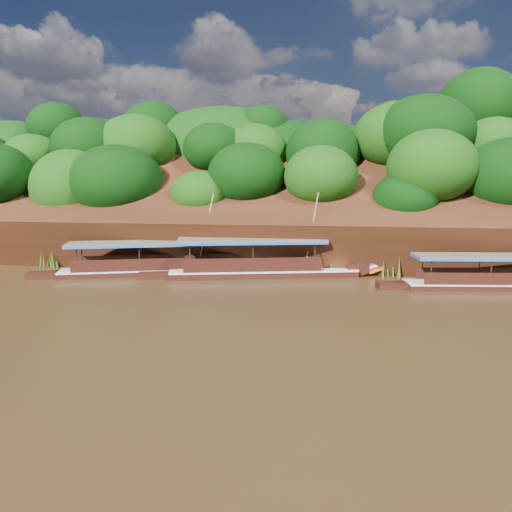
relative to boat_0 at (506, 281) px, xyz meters
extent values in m
plane|color=black|center=(-13.45, -6.66, -0.49)|extent=(160.00, 160.00, 0.00)
cube|color=black|center=(-13.45, 9.34, 3.01)|extent=(120.00, 16.12, 13.64)
cube|color=black|center=(-13.45, 19.34, -0.49)|extent=(120.00, 24.00, 12.00)
ellipsoid|color=#0A3909|center=(-43.45, 15.34, 8.51)|extent=(20.00, 10.00, 8.00)
ellipsoid|color=#0A3909|center=(-19.45, 8.34, 3.01)|extent=(18.00, 8.00, 6.40)
ellipsoid|color=#0A3909|center=(-13.45, 16.34, 8.71)|extent=(24.00, 11.00, 8.40)
cube|color=black|center=(-0.68, -0.08, -0.49)|extent=(11.44, 3.30, 0.79)
cube|color=silver|center=(-0.68, -0.08, -0.11)|extent=(11.45, 3.35, 0.09)
cube|color=#4F4738|center=(-1.38, -0.17, 1.63)|extent=(9.05, 3.29, 0.11)
cube|color=#1A4BAA|center=(-1.38, -0.17, 1.53)|extent=(9.05, 3.29, 0.16)
cube|color=black|center=(-15.90, 1.85, -0.49)|extent=(13.57, 5.55, 1.00)
cube|color=silver|center=(-15.90, 1.85, -0.01)|extent=(13.59, 5.62, 0.11)
cube|color=black|center=(-8.60, 3.63, 0.29)|extent=(3.52, 2.54, 1.88)
cube|color=#1A4BAA|center=(-7.78, 3.83, 0.62)|extent=(2.05, 2.25, 0.69)
cube|color=#A81212|center=(-7.78, 3.83, 0.24)|extent=(2.05, 2.25, 0.69)
cube|color=#4F4738|center=(-16.72, 1.65, 2.19)|extent=(10.84, 5.22, 0.13)
cube|color=#1A4BAA|center=(-16.72, 1.65, 2.06)|extent=(10.84, 5.22, 0.20)
cylinder|color=tan|center=(-12.50, 1.99, 2.82)|extent=(0.99, 1.36, 5.44)
cube|color=black|center=(-24.06, 1.21, -0.49)|extent=(13.07, 6.15, 0.89)
cube|color=silver|center=(-24.06, 1.21, -0.07)|extent=(13.09, 6.21, 0.10)
cube|color=black|center=(-17.09, 3.51, 0.20)|extent=(3.42, 2.51, 1.75)
cube|color=#1A4BAA|center=(-16.32, 3.76, 0.50)|extent=(2.05, 2.11, 0.65)
cube|color=#A81212|center=(-16.32, 3.76, 0.16)|extent=(2.05, 2.11, 0.65)
cube|color=#4F4738|center=(-24.84, 0.95, 1.89)|extent=(10.48, 5.57, 0.12)
cube|color=#1A4BAA|center=(-24.84, 0.95, 1.77)|extent=(10.48, 5.57, 0.18)
cylinder|color=tan|center=(-20.25, 2.26, 2.74)|extent=(0.84, 1.93, 5.23)
cone|color=#336218|center=(-33.00, 2.70, 0.23)|extent=(1.50, 1.50, 1.44)
cone|color=#336218|center=(-25.34, 2.79, 0.34)|extent=(1.50, 1.50, 1.66)
cone|color=#336218|center=(-20.57, 2.36, 0.28)|extent=(1.50, 1.50, 1.53)
cone|color=#336218|center=(-11.63, 3.31, 0.31)|extent=(1.50, 1.50, 1.59)
cone|color=#336218|center=(-6.79, 2.81, 0.42)|extent=(1.50, 1.50, 1.81)
cone|color=#336218|center=(0.40, 3.13, 0.20)|extent=(1.50, 1.50, 1.38)
camera|label=1|loc=(-11.04, -33.21, 6.36)|focal=35.00mm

